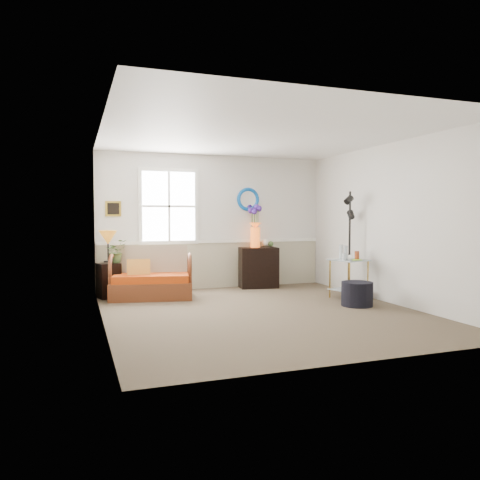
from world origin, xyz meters
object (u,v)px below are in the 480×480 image
object	(u,v)px
floor_lamp	(350,244)
ottoman	(357,294)
side_table	(349,279)
cabinet	(258,267)
loveseat	(151,272)
lamp_stand	(109,281)

from	to	relation	value
floor_lamp	ottoman	xyz separation A→B (m)	(-0.41, -0.88, -0.74)
side_table	cabinet	bearing A→B (deg)	120.92
cabinet	floor_lamp	distance (m)	1.92
side_table	ottoman	distance (m)	0.68
floor_lamp	ottoman	world-z (taller)	floor_lamp
loveseat	side_table	distance (m)	3.40
cabinet	side_table	bearing A→B (deg)	-50.95
lamp_stand	floor_lamp	world-z (taller)	floor_lamp
loveseat	cabinet	distance (m)	2.25
lamp_stand	side_table	size ratio (longest dim) A/B	0.90
loveseat	lamp_stand	xyz separation A→B (m)	(-0.69, 0.27, -0.15)
side_table	floor_lamp	distance (m)	0.67
cabinet	floor_lamp	xyz separation A→B (m)	(1.18, -1.42, 0.53)
lamp_stand	cabinet	xyz separation A→B (m)	(2.88, 0.26, 0.10)
loveseat	ottoman	xyz separation A→B (m)	(2.96, -1.77, -0.26)
loveseat	lamp_stand	world-z (taller)	loveseat
ottoman	cabinet	bearing A→B (deg)	108.42
lamp_stand	floor_lamp	distance (m)	4.27
cabinet	ottoman	size ratio (longest dim) A/B	1.62
side_table	ottoman	xyz separation A→B (m)	(-0.24, -0.62, -0.15)
cabinet	ottoman	world-z (taller)	cabinet
lamp_stand	loveseat	bearing A→B (deg)	-21.14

